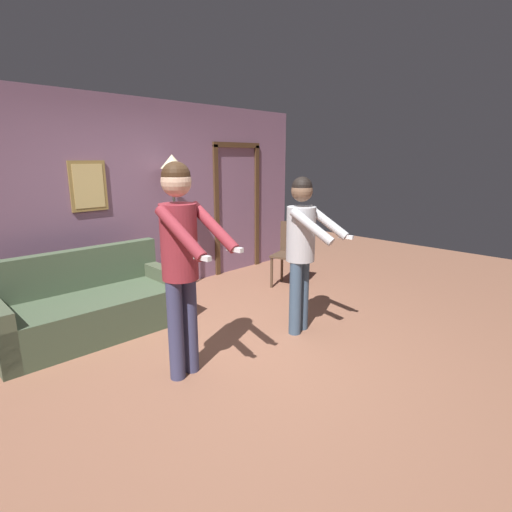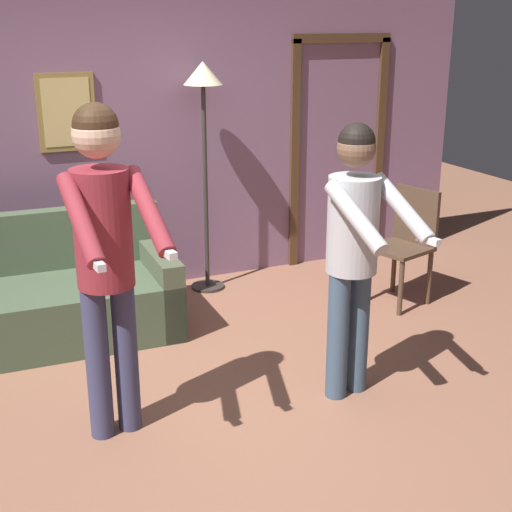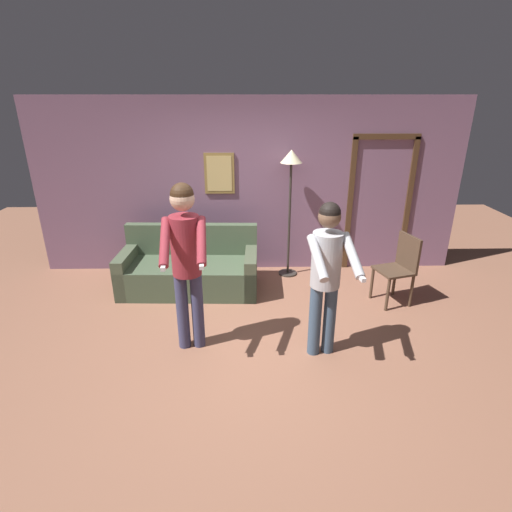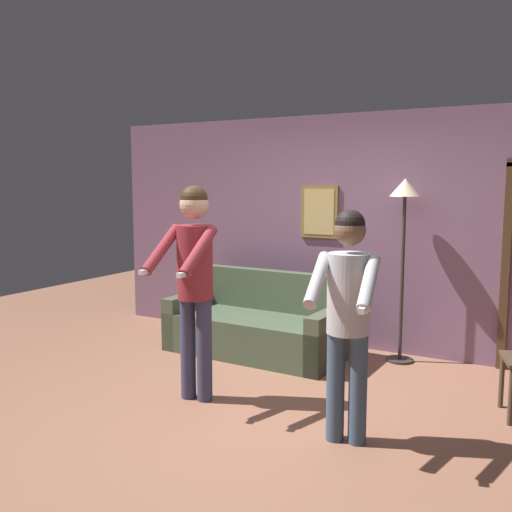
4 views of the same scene
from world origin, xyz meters
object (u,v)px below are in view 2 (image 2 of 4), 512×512
(person_standing_left, at_px, (105,242))
(dining_chair_distant, at_px, (406,239))
(torchiere_lamp, at_px, (204,105))
(couch, at_px, (40,302))
(person_standing_right, at_px, (354,239))

(person_standing_left, relative_size, dining_chair_distant, 1.96)
(torchiere_lamp, bearing_deg, couch, -162.10)
(couch, relative_size, torchiere_lamp, 1.02)
(torchiere_lamp, distance_m, person_standing_left, 2.32)
(person_standing_left, bearing_deg, couch, 97.85)
(torchiere_lamp, bearing_deg, person_standing_left, -123.10)
(person_standing_left, xyz_separation_m, person_standing_right, (1.41, -0.15, -0.12))
(couch, xyz_separation_m, person_standing_right, (1.61, -1.59, 0.72))
(torchiere_lamp, relative_size, person_standing_left, 1.04)
(torchiere_lamp, bearing_deg, dining_chair_distant, -33.97)
(person_standing_left, height_order, person_standing_right, person_standing_left)
(person_standing_left, height_order, dining_chair_distant, person_standing_left)
(torchiere_lamp, relative_size, dining_chair_distant, 2.03)
(couch, bearing_deg, person_standing_right, -44.71)
(torchiere_lamp, relative_size, person_standing_right, 1.13)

